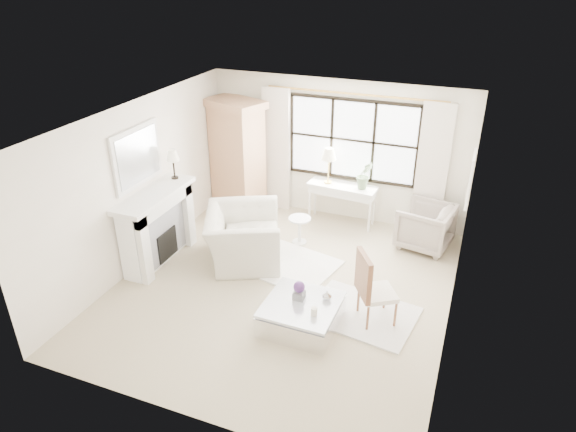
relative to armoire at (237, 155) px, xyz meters
name	(u,v)px	position (x,y,z in m)	size (l,w,h in m)	color
floor	(283,287)	(1.91, -2.33, -1.14)	(5.50, 5.50, 0.00)	#C4B392
ceiling	(282,119)	(1.91, -2.33, 1.56)	(5.50, 5.50, 0.00)	white
wall_back	(337,150)	(1.91, 0.42, 0.21)	(5.00, 5.00, 0.00)	white
wall_front	(181,322)	(1.91, -5.08, 0.21)	(5.00, 5.00, 0.00)	beige
wall_left	(139,185)	(-0.59, -2.33, 0.21)	(5.50, 5.50, 0.00)	white
wall_right	(461,241)	(4.41, -2.33, 0.21)	(5.50, 5.50, 0.00)	white
window_pane	(353,140)	(2.21, 0.40, 0.46)	(2.40, 0.02, 1.50)	white
window_frame	(352,140)	(2.21, 0.39, 0.46)	(2.50, 0.04, 1.50)	black
curtain_rod	(354,94)	(2.21, 0.34, 1.33)	(0.04, 0.04, 3.30)	#B2843D
curtain_left	(277,150)	(0.71, 0.32, 0.10)	(0.55, 0.10, 2.47)	white
curtain_right	(432,171)	(3.71, 0.32, 0.10)	(0.55, 0.10, 2.47)	silver
fireplace	(156,226)	(-0.37, -2.33, -0.49)	(0.58, 1.66, 1.26)	white
mirror_frame	(137,157)	(-0.56, -2.33, 0.70)	(0.05, 1.15, 0.95)	white
mirror_glass	(138,157)	(-0.53, -2.33, 0.70)	(0.02, 1.00, 0.80)	silver
art_frame	(470,179)	(4.38, -0.63, 0.41)	(0.04, 0.62, 0.82)	white
art_canvas	(469,179)	(4.36, -0.63, 0.41)	(0.01, 0.52, 0.72)	#BBAD91
mantel_lamp	(173,157)	(-0.33, -1.70, 0.51)	(0.22, 0.22, 0.51)	black
armoire	(237,155)	(0.00, 0.00, 0.00)	(1.29, 1.04, 2.24)	tan
console_table	(341,204)	(2.14, 0.10, -0.74)	(1.33, 0.55, 0.80)	white
console_lamp	(329,155)	(1.85, 0.10, 0.22)	(0.28, 0.28, 0.69)	gold
orchid_plant	(364,175)	(2.55, 0.09, -0.07)	(0.29, 0.24, 0.53)	#5F7C52
side_table	(300,227)	(1.66, -0.93, -0.81)	(0.40, 0.40, 0.51)	silver
rug_left	(283,263)	(1.64, -1.70, -1.12)	(1.74, 1.23, 0.03)	white
rug_right	(362,314)	(3.23, -2.56, -1.13)	(1.50, 1.12, 0.03)	white
club_armchair	(243,237)	(0.98, -1.82, -0.69)	(1.37, 1.20, 0.89)	beige
wingback_chair	(425,226)	(3.76, -0.24, -0.74)	(0.85, 0.88, 0.80)	#9E9185
french_chair	(375,302)	(3.42, -2.62, -0.83)	(0.67, 0.66, 1.08)	#935F3D
coffee_table	(301,315)	(2.50, -3.11, -0.96)	(1.02, 1.02, 0.38)	white
planter_box	(299,295)	(2.43, -3.02, -0.70)	(0.15, 0.15, 0.11)	slate
planter_flowers	(299,287)	(2.43, -3.02, -0.56)	(0.16, 0.16, 0.16)	#4F2968
pillar_candle	(314,311)	(2.74, -3.29, -0.70)	(0.09, 0.09, 0.12)	white
coffee_vase	(327,296)	(2.80, -2.90, -0.69)	(0.13, 0.13, 0.14)	silver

